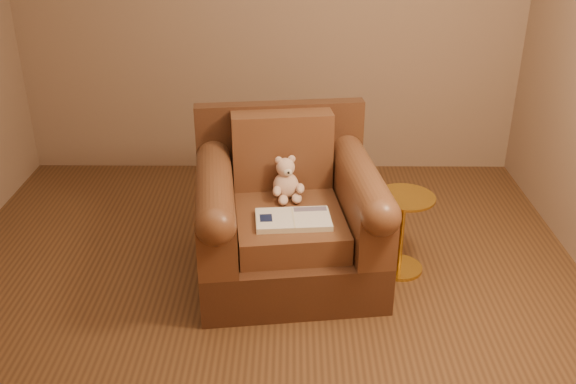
{
  "coord_description": "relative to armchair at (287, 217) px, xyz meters",
  "views": [
    {
      "loc": [
        0.18,
        -3.05,
        2.2
      ],
      "look_at": [
        0.16,
        0.28,
        0.59
      ],
      "focal_mm": 40.0,
      "sensor_mm": 36.0,
      "label": 1
    }
  ],
  "objects": [
    {
      "name": "armchair",
      "position": [
        0.0,
        0.0,
        0.0
      ],
      "size": [
        1.18,
        1.14,
        0.96
      ],
      "rotation": [
        0.0,
        0.0,
        0.12
      ],
      "color": "#492918",
      "rests_on": "floor"
    },
    {
      "name": "guidebook",
      "position": [
        0.04,
        -0.23,
        0.1
      ],
      "size": [
        0.45,
        0.29,
        0.03
      ],
      "rotation": [
        0.0,
        0.0,
        0.08
      ],
      "color": "beige",
      "rests_on": "armchair"
    },
    {
      "name": "teddy_bear",
      "position": [
        -0.01,
        0.09,
        0.19
      ],
      "size": [
        0.19,
        0.23,
        0.27
      ],
      "rotation": [
        0.0,
        0.0,
        0.27
      ],
      "color": "beige",
      "rests_on": "armchair"
    },
    {
      "name": "floor",
      "position": [
        -0.15,
        -0.38,
        -0.37
      ],
      "size": [
        4.0,
        4.0,
        0.0
      ],
      "primitive_type": "plane",
      "color": "brown",
      "rests_on": "ground"
    },
    {
      "name": "side_table",
      "position": [
        0.7,
        0.0,
        -0.09
      ],
      "size": [
        0.37,
        0.37,
        0.51
      ],
      "color": "gold",
      "rests_on": "floor"
    }
  ]
}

